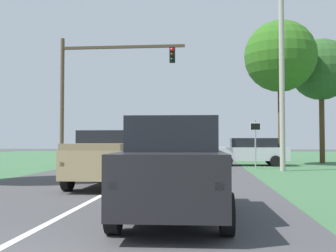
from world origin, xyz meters
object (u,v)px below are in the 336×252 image
at_px(utility_pole_right, 282,80).
at_px(extra_tree_1, 280,57).
at_px(traffic_light, 94,81).
at_px(oak_tree_right, 321,70).
at_px(pickup_truck_lead, 110,158).
at_px(red_suv_near, 174,166).
at_px(crossing_suv_far, 250,151).
at_px(keep_moving_sign, 255,138).

bearing_deg(utility_pole_right, extra_tree_1, 80.69).
height_order(traffic_light, oak_tree_right, oak_tree_right).
height_order(pickup_truck_lead, traffic_light, traffic_light).
relative_size(red_suv_near, pickup_truck_lead, 0.98).
height_order(traffic_light, crossing_suv_far, traffic_light).
xyz_separation_m(red_suv_near, oak_tree_right, (8.79, 20.99, 5.54)).
xyz_separation_m(red_suv_near, pickup_truck_lead, (-2.70, 5.48, -0.07)).
relative_size(oak_tree_right, utility_pole_right, 0.92).
height_order(crossing_suv_far, utility_pole_right, utility_pole_right).
height_order(pickup_truck_lead, utility_pole_right, utility_pole_right).
xyz_separation_m(traffic_light, crossing_suv_far, (9.59, 2.49, -4.25)).
bearing_deg(pickup_truck_lead, oak_tree_right, 53.47).
distance_m(keep_moving_sign, utility_pole_right, 3.63).
bearing_deg(traffic_light, red_suv_near, -68.29).
bearing_deg(utility_pole_right, keep_moving_sign, 127.77).
distance_m(red_suv_near, extra_tree_1, 19.95).
xyz_separation_m(oak_tree_right, extra_tree_1, (-3.33, -2.76, 0.45)).
bearing_deg(crossing_suv_far, traffic_light, -165.44).
distance_m(traffic_light, extra_tree_1, 12.07).
bearing_deg(extra_tree_1, utility_pole_right, -99.31).
bearing_deg(keep_moving_sign, pickup_truck_lead, -123.21).
height_order(traffic_light, keep_moving_sign, traffic_light).
distance_m(oak_tree_right, utility_pole_right, 8.94).
height_order(oak_tree_right, crossing_suv_far, oak_tree_right).
bearing_deg(crossing_suv_far, red_suv_near, -100.97).
distance_m(keep_moving_sign, oak_tree_right, 9.49).
bearing_deg(utility_pole_right, crossing_suv_far, 104.39).
bearing_deg(crossing_suv_far, extra_tree_1, 10.13).
distance_m(red_suv_near, utility_pole_right, 14.55).
relative_size(red_suv_near, extra_tree_1, 0.53).
xyz_separation_m(pickup_truck_lead, keep_moving_sign, (6.13, 9.37, 0.75)).
bearing_deg(red_suv_near, utility_pole_right, 70.72).
relative_size(traffic_light, oak_tree_right, 0.89).
relative_size(crossing_suv_far, extra_tree_1, 0.51).
bearing_deg(keep_moving_sign, red_suv_near, -103.02).
distance_m(crossing_suv_far, utility_pole_right, 6.12).
height_order(pickup_truck_lead, crossing_suv_far, pickup_truck_lead).
xyz_separation_m(red_suv_near, utility_pole_right, (4.64, 13.28, 3.72)).
distance_m(pickup_truck_lead, crossing_suv_far, 13.85).
bearing_deg(extra_tree_1, traffic_light, -166.19).
distance_m(traffic_light, crossing_suv_far, 10.78).
height_order(red_suv_near, keep_moving_sign, keep_moving_sign).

